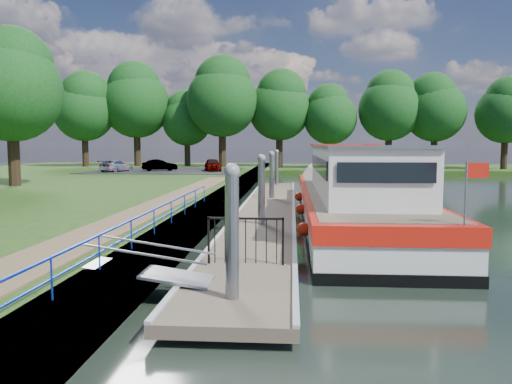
# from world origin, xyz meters

# --- Properties ---
(ground) EXTENTS (160.00, 160.00, 0.00)m
(ground) POSITION_xyz_m (0.00, 0.00, 0.00)
(ground) COLOR black
(ground) RESTS_ON ground
(bank_edge) EXTENTS (1.10, 90.00, 0.78)m
(bank_edge) POSITION_xyz_m (-2.55, 15.00, 0.39)
(bank_edge) COLOR #473D2D
(bank_edge) RESTS_ON ground
(far_bank) EXTENTS (60.00, 18.00, 0.60)m
(far_bank) POSITION_xyz_m (12.00, 52.00, 0.30)
(far_bank) COLOR #203F12
(far_bank) RESTS_ON ground
(footpath) EXTENTS (1.60, 40.00, 0.05)m
(footpath) POSITION_xyz_m (-4.40, 8.00, 0.80)
(footpath) COLOR brown
(footpath) RESTS_ON riverbank
(carpark) EXTENTS (14.00, 12.00, 0.06)m
(carpark) POSITION_xyz_m (-11.00, 38.00, 0.81)
(carpark) COLOR black
(carpark) RESTS_ON riverbank
(blue_fence) EXTENTS (0.04, 18.04, 0.72)m
(blue_fence) POSITION_xyz_m (-2.75, 3.00, 1.31)
(blue_fence) COLOR #0C2DBF
(blue_fence) RESTS_ON riverbank
(pontoon) EXTENTS (2.50, 30.00, 0.56)m
(pontoon) POSITION_xyz_m (0.00, 13.00, 0.18)
(pontoon) COLOR brown
(pontoon) RESTS_ON ground
(mooring_piles) EXTENTS (0.30, 27.30, 3.55)m
(mooring_piles) POSITION_xyz_m (0.00, 13.00, 1.28)
(mooring_piles) COLOR gray
(mooring_piles) RESTS_ON ground
(gangway) EXTENTS (2.58, 1.00, 0.92)m
(gangway) POSITION_xyz_m (-1.85, 0.50, 0.63)
(gangway) COLOR #A5A8AD
(gangway) RESTS_ON ground
(gate_panel) EXTENTS (1.85, 0.05, 1.15)m
(gate_panel) POSITION_xyz_m (-0.00, 2.20, 1.15)
(gate_panel) COLOR black
(gate_panel) RESTS_ON ground
(barge) EXTENTS (4.36, 21.15, 4.78)m
(barge) POSITION_xyz_m (3.60, 12.25, 1.09)
(barge) COLOR black
(barge) RESTS_ON ground
(horizon_trees) EXTENTS (54.38, 10.03, 12.87)m
(horizon_trees) POSITION_xyz_m (-1.61, 48.68, 7.95)
(horizon_trees) COLOR #332316
(horizon_trees) RESTS_ON ground
(bank_tree_a) EXTENTS (6.12, 6.12, 9.72)m
(bank_tree_a) POSITION_xyz_m (-15.99, 20.08, 7.02)
(bank_tree_a) COLOR #332316
(bank_tree_a) RESTS_ON riverbank
(car_a) EXTENTS (2.20, 3.70, 1.18)m
(car_a) POSITION_xyz_m (-6.37, 37.04, 1.43)
(car_a) COLOR #999999
(car_a) RESTS_ON carpark
(car_b) EXTENTS (3.47, 2.18, 1.08)m
(car_b) POSITION_xyz_m (-11.37, 36.63, 1.37)
(car_b) COLOR #999999
(car_b) RESTS_ON carpark
(car_c) EXTENTS (2.54, 3.95, 1.07)m
(car_c) POSITION_xyz_m (-15.06, 35.29, 1.37)
(car_c) COLOR #999999
(car_c) RESTS_ON carpark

